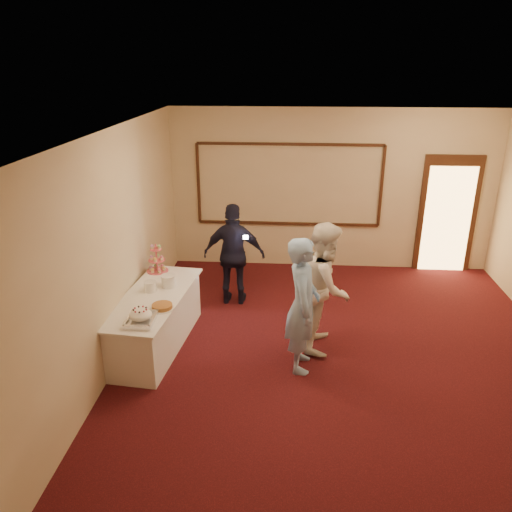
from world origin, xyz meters
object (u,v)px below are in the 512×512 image
at_px(man, 303,305).
at_px(woman, 325,286).
at_px(buffet_table, 155,321).
at_px(cupcake_stand, 157,261).
at_px(plate_stack_a, 150,286).
at_px(pavlova_tray, 141,317).
at_px(plate_stack_b, 168,281).
at_px(tart, 162,307).
at_px(guest, 234,255).

bearing_deg(man, woman, -28.45).
distance_m(buffet_table, cupcake_stand, 1.03).
bearing_deg(cupcake_stand, plate_stack_a, -83.12).
distance_m(buffet_table, man, 2.12).
distance_m(buffet_table, pavlova_tray, 0.85).
distance_m(plate_stack_b, man, 2.00).
bearing_deg(pavlova_tray, plate_stack_b, 84.57).
bearing_deg(buffet_table, tart, -58.61).
bearing_deg(guest, tart, 69.21).
relative_size(tart, man, 0.17).
height_order(man, woman, woman).
height_order(cupcake_stand, plate_stack_b, cupcake_stand).
distance_m(cupcake_stand, woman, 2.58).
xyz_separation_m(plate_stack_b, tart, (0.07, -0.67, -0.06)).
relative_size(pavlova_tray, woman, 0.27).
height_order(pavlova_tray, woman, woman).
bearing_deg(plate_stack_b, cupcake_stand, 119.45).
height_order(plate_stack_a, woman, woman).
relative_size(cupcake_stand, guest, 0.28).
distance_m(buffet_table, plate_stack_b, 0.58).
bearing_deg(cupcake_stand, man, -29.25).
bearing_deg(plate_stack_b, plate_stack_a, -142.34).
xyz_separation_m(plate_stack_b, man, (1.88, -0.69, 0.04)).
relative_size(tart, guest, 0.18).
relative_size(pavlova_tray, tart, 1.56).
relative_size(plate_stack_a, guest, 0.10).
relative_size(plate_stack_a, tart, 0.56).
xyz_separation_m(cupcake_stand, guest, (1.11, 0.58, -0.10)).
height_order(pavlova_tray, plate_stack_b, same).
height_order(tart, guest, guest).
distance_m(pavlova_tray, plate_stack_a, 0.87).
bearing_deg(tart, woman, 14.75).
height_order(plate_stack_a, guest, guest).
bearing_deg(pavlova_tray, plate_stack_a, 97.82).
relative_size(buffet_table, tart, 7.01).
xyz_separation_m(man, guest, (-1.07, 1.80, -0.05)).
distance_m(plate_stack_b, guest, 1.38).
bearing_deg(man, tart, 90.18).
height_order(pavlova_tray, plate_stack_a, pavlova_tray).
xyz_separation_m(buffet_table, guest, (0.96, 1.43, 0.46)).
xyz_separation_m(plate_stack_a, guest, (1.03, 1.28, 0.00)).
height_order(cupcake_stand, plate_stack_a, cupcake_stand).
bearing_deg(man, plate_stack_b, 70.48).
bearing_deg(woman, man, 159.43).
bearing_deg(guest, cupcake_stand, 29.06).
bearing_deg(pavlova_tray, buffet_table, 93.80).
bearing_deg(tart, guest, 67.63).
bearing_deg(man, guest, 31.28).
xyz_separation_m(cupcake_stand, plate_stack_b, (0.30, -0.53, -0.08)).
height_order(pavlova_tray, cupcake_stand, cupcake_stand).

